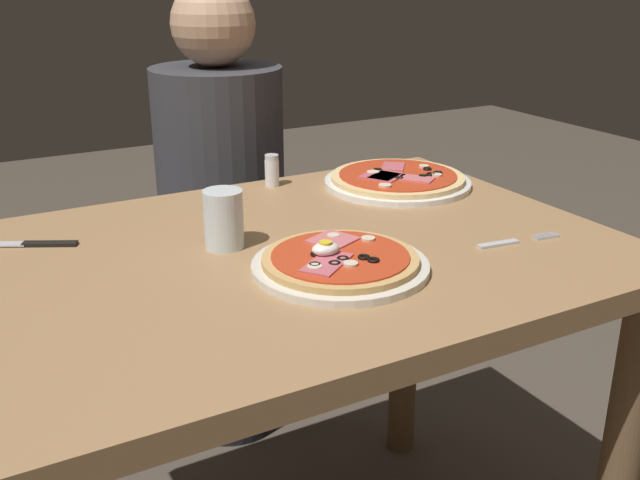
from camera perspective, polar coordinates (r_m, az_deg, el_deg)
name	(u,v)px	position (r m, az deg, el deg)	size (l,w,h in m)	color
dining_table	(301,321)	(1.28, -1.44, -6.25)	(1.05, 0.78, 0.77)	#9E754C
pizza_foreground	(340,262)	(1.13, 1.54, -1.74)	(0.27, 0.27, 0.05)	silver
pizza_across_left	(397,180)	(1.57, 6.00, 4.63)	(0.31, 0.31, 0.03)	white
water_glass_near	(224,223)	(1.22, -7.44, 1.34)	(0.07, 0.07, 0.10)	silver
fork	(512,242)	(1.28, 14.63, -0.12)	(0.16, 0.03, 0.00)	silver
knife	(27,244)	(1.32, -21.70, -0.29)	(0.18, 0.11, 0.01)	silver
salt_shaker	(272,171)	(1.55, -3.74, 5.37)	(0.03, 0.03, 0.07)	white
diner_person	(223,232)	(1.93, -7.46, 0.64)	(0.32, 0.32, 1.18)	black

